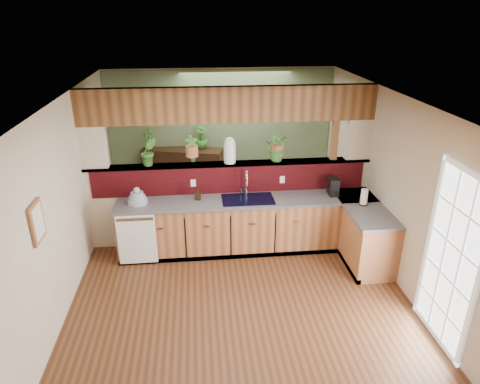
{
  "coord_description": "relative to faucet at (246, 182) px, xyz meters",
  "views": [
    {
      "loc": [
        -0.52,
        -5.12,
        3.69
      ],
      "look_at": [
        0.1,
        0.7,
        1.15
      ],
      "focal_mm": 32.0,
      "sensor_mm": 36.0,
      "label": 1
    }
  ],
  "objects": [
    {
      "name": "dish_stack",
      "position": [
        -1.7,
        -0.13,
        -0.15
      ],
      "size": [
        0.31,
        0.31,
        0.27
      ],
      "color": "#919DBB",
      "rests_on": "countertop"
    },
    {
      "name": "shelf_plant_a",
      "position": [
        -1.7,
        2.12,
        0.12
      ],
      "size": [
        0.24,
        0.18,
        0.42
      ],
      "primitive_type": "imported",
      "rotation": [
        0.0,
        0.0,
        -0.16
      ],
      "color": "#2E6422",
      "rests_on": "shelving_console"
    },
    {
      "name": "ceiling",
      "position": [
        -0.24,
        -1.13,
        1.47
      ],
      "size": [
        4.6,
        7.0,
        0.01
      ],
      "primitive_type": "cube",
      "color": "brown",
      "rests_on": "ground"
    },
    {
      "name": "wall_right",
      "position": [
        2.06,
        -1.13,
        0.17
      ],
      "size": [
        0.02,
        7.0,
        2.6
      ],
      "primitive_type": "cube",
      "color": "beige",
      "rests_on": "ground"
    },
    {
      "name": "ledge_plant_left",
      "position": [
        -1.51,
        0.22,
        0.49
      ],
      "size": [
        0.29,
        0.25,
        0.46
      ],
      "primitive_type": "imported",
      "rotation": [
        0.0,
        0.0,
        0.23
      ],
      "color": "#2E6422",
      "rests_on": "pass_through_ledge"
    },
    {
      "name": "hanging_plant_b",
      "position": [
        0.53,
        0.22,
        0.68
      ],
      "size": [
        0.48,
        0.44,
        0.56
      ],
      "color": "brown",
      "rests_on": "header_beam"
    },
    {
      "name": "shelf_plant_b",
      "position": [
        -0.66,
        2.12,
        0.14
      ],
      "size": [
        0.32,
        0.32,
        0.47
      ],
      "primitive_type": "imported",
      "rotation": [
        0.0,
        0.0,
        0.27
      ],
      "color": "#2E6422",
      "rests_on": "shelving_console"
    },
    {
      "name": "coffee_maker",
      "position": [
        1.4,
        -0.12,
        -0.1
      ],
      "size": [
        0.15,
        0.25,
        0.28
      ],
      "rotation": [
        0.0,
        0.0,
        -0.06
      ],
      "color": "black",
      "rests_on": "countertop"
    },
    {
      "name": "navy_sink",
      "position": [
        0.01,
        -0.16,
        -0.31
      ],
      "size": [
        0.82,
        0.5,
        0.18
      ],
      "color": "black",
      "rests_on": "countertop"
    },
    {
      "name": "hanging_plant_a",
      "position": [
        -0.84,
        0.22,
        0.64
      ],
      "size": [
        0.27,
        0.23,
        0.55
      ],
      "color": "brown",
      "rests_on": "header_beam"
    },
    {
      "name": "faucet",
      "position": [
        0.0,
        0.0,
        0.0
      ],
      "size": [
        0.19,
        0.19,
        0.43
      ],
      "color": "#B7B7B2",
      "rests_on": "countertop"
    },
    {
      "name": "shelving_console",
      "position": [
        -1.06,
        2.12,
        -0.63
      ],
      "size": [
        1.68,
        0.83,
        1.08
      ],
      "primitive_type": "cube",
      "rotation": [
        0.0,
        0.0,
        -0.25
      ],
      "color": "black",
      "rests_on": "ground"
    },
    {
      "name": "sage_backwall",
      "position": [
        -0.24,
        2.35,
        0.17
      ],
      "size": [
        4.55,
        0.02,
        2.55
      ],
      "primitive_type": "cube",
      "color": "#57714D",
      "rests_on": "ground"
    },
    {
      "name": "wall_back",
      "position": [
        -0.24,
        2.37,
        0.17
      ],
      "size": [
        4.6,
        0.02,
        2.6
      ],
      "primitive_type": "cube",
      "color": "beige",
      "rests_on": "ground"
    },
    {
      "name": "countertop",
      "position": [
        0.6,
        -0.27,
        -0.68
      ],
      "size": [
        4.14,
        1.52,
        0.9
      ],
      "color": "brown",
      "rests_on": "ground"
    },
    {
      "name": "ground",
      "position": [
        -0.24,
        -1.13,
        -1.13
      ],
      "size": [
        4.6,
        7.0,
        0.01
      ],
      "primitive_type": "cube",
      "color": "#4C2A17",
      "rests_on": "ground"
    },
    {
      "name": "wall_left",
      "position": [
        -2.54,
        -1.13,
        0.17
      ],
      "size": [
        0.02,
        7.0,
        2.6
      ],
      "primitive_type": "cube",
      "color": "beige",
      "rests_on": "ground"
    },
    {
      "name": "pass_through_ledge",
      "position": [
        -0.24,
        0.22,
        0.24
      ],
      "size": [
        4.6,
        0.21,
        0.04
      ],
      "primitive_type": "cube",
      "color": "brown",
      "rests_on": "ground"
    },
    {
      "name": "glass_jar",
      "position": [
        -0.24,
        0.22,
        0.47
      ],
      "size": [
        0.19,
        0.19,
        0.42
      ],
      "color": "silver",
      "rests_on": "pass_through_ledge"
    },
    {
      "name": "ledge_plant_right",
      "position": [
        0.52,
        0.22,
        0.46
      ],
      "size": [
        0.29,
        0.29,
        0.41
      ],
      "primitive_type": "imported",
      "rotation": [
        0.0,
        0.0,
        0.33
      ],
      "color": "#2E6422",
      "rests_on": "pass_through_ledge"
    },
    {
      "name": "french_door",
      "position": [
        2.03,
        -2.43,
        -0.08
      ],
      "size": [
        0.06,
        1.02,
        2.16
      ],
      "primitive_type": "cube",
      "color": "white",
      "rests_on": "ground"
    },
    {
      "name": "pass_through_partition",
      "position": [
        -0.21,
        0.21,
        0.06
      ],
      "size": [
        4.6,
        0.21,
        2.6
      ],
      "color": "beige",
      "rests_on": "ground"
    },
    {
      "name": "floor_plant",
      "position": [
        0.4,
        1.52,
        -0.73
      ],
      "size": [
        0.8,
        0.72,
        0.8
      ],
      "primitive_type": "imported",
      "rotation": [
        0.0,
        0.0,
        0.14
      ],
      "color": "#2E6422",
      "rests_on": "ground"
    },
    {
      "name": "framed_print",
      "position": [
        -2.51,
        -1.93,
        0.42
      ],
      "size": [
        0.04,
        0.35,
        0.45
      ],
      "color": "brown",
      "rests_on": "wall_left"
    },
    {
      "name": "header_beam",
      "position": [
        -0.24,
        0.22,
        1.19
      ],
      "size": [
        4.6,
        0.15,
        0.55
      ],
      "primitive_type": "cube",
      "color": "brown",
      "rests_on": "ground"
    },
    {
      "name": "dishwasher",
      "position": [
        -1.72,
        -0.47,
        -0.68
      ],
      "size": [
        0.58,
        0.03,
        0.82
      ],
      "color": "white",
      "rests_on": "ground"
    },
    {
      "name": "soap_dispenser",
      "position": [
        -0.77,
        -0.09,
        -0.13
      ],
      "size": [
        0.1,
        0.1,
        0.2
      ],
      "primitive_type": "imported",
      "rotation": [
        0.0,
        0.0,
        -0.16
      ],
      "color": "#342013",
      "rests_on": "countertop"
    },
    {
      "name": "paper_towel",
      "position": [
        1.75,
        -0.55,
        -0.11
      ],
      "size": [
        0.13,
        0.13,
        0.27
      ],
      "color": "black",
      "rests_on": "countertop"
    }
  ]
}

